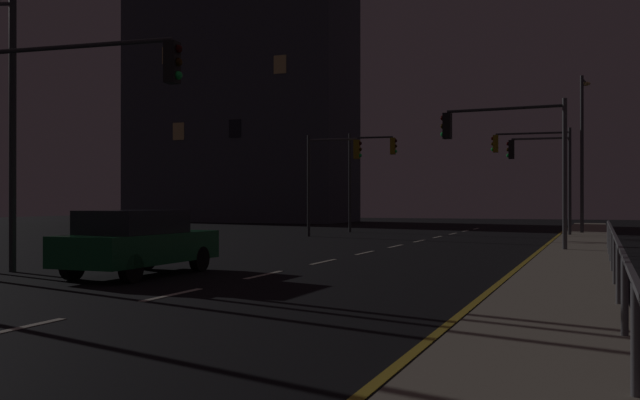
{
  "coord_description": "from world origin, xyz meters",
  "views": [
    {
      "loc": [
        7.55,
        -2.7,
        1.77
      ],
      "look_at": [
        -1.24,
        19.91,
        1.83
      ],
      "focal_mm": 40.43,
      "sensor_mm": 36.0,
      "label": 1
    }
  ],
  "objects": [
    {
      "name": "traffic_light_near_right",
      "position": [
        -4.87,
        37.08,
        3.96
      ],
      "size": [
        2.84,
        0.55,
        5.74
      ],
      "color": "#2D3033",
      "rests_on": "ground"
    },
    {
      "name": "traffic_light_mid_right",
      "position": [
        4.51,
        23.45,
        3.83
      ],
      "size": [
        4.43,
        0.52,
        5.19
      ],
      "color": "#4C4C51",
      "rests_on": "sidewalk_right"
    },
    {
      "name": "sidewalk_right",
      "position": [
        6.88,
        17.5,
        0.07
      ],
      "size": [
        2.21,
        77.0,
        0.14
      ],
      "primitive_type": "cube",
      "color": "#9E937F",
      "rests_on": "ground"
    },
    {
      "name": "street_lamp_mid_block",
      "position": [
        6.71,
        38.09,
        5.03
      ],
      "size": [
        0.56,
        1.54,
        8.33
      ],
      "color": "#38383D",
      "rests_on": "sidewalk_right"
    },
    {
      "name": "barrier_fence",
      "position": [
        7.84,
        11.2,
        0.88
      ],
      "size": [
        0.09,
        26.49,
        0.98
      ],
      "color": "#59595E",
      "rests_on": "sidewalk_right"
    },
    {
      "name": "lane_markings_center",
      "position": [
        0.0,
        21.0,
        0.01
      ],
      "size": [
        0.14,
        50.0,
        0.01
      ],
      "color": "silver",
      "rests_on": "ground"
    },
    {
      "name": "traffic_light_far_left",
      "position": [
        4.32,
        37.9,
        4.1
      ],
      "size": [
        4.2,
        0.5,
        5.6
      ],
      "color": "#38383D",
      "rests_on": "sidewalk_right"
    },
    {
      "name": "car",
      "position": [
        -2.72,
        11.72,
        0.82
      ],
      "size": [
        1.86,
        4.42,
        1.57
      ],
      "color": "#14592D",
      "rests_on": "ground"
    },
    {
      "name": "traffic_light_far_center",
      "position": [
        -5.08,
        31.34,
        3.58
      ],
      "size": [
        2.86,
        0.43,
        5.16
      ],
      "color": "#2D3033",
      "rests_on": "ground"
    },
    {
      "name": "lane_edge_line",
      "position": [
        5.52,
        22.5,
        0.01
      ],
      "size": [
        0.14,
        53.0,
        0.01
      ],
      "color": "gold",
      "rests_on": "ground"
    },
    {
      "name": "traffic_light_far_right",
      "position": [
        4.85,
        34.93,
        3.67
      ],
      "size": [
        3.12,
        0.43,
        5.06
      ],
      "color": "#38383D",
      "rests_on": "sidewalk_right"
    },
    {
      "name": "ground_plane",
      "position": [
        0.0,
        17.5,
        0.0
      ],
      "size": [
        112.0,
        112.0,
        0.0
      ],
      "primitive_type": "plane",
      "color": "black",
      "rests_on": "ground"
    },
    {
      "name": "building_distant",
      "position": [
        -22.5,
        54.99,
        14.26
      ],
      "size": [
        19.87,
        8.33,
        28.52
      ],
      "color": "#3D424C",
      "rests_on": "ground"
    },
    {
      "name": "traffic_light_overhead_east",
      "position": [
        -4.15,
        11.11,
        4.08
      ],
      "size": [
        5.15,
        0.64,
        5.72
      ],
      "color": "#38383D",
      "rests_on": "ground"
    }
  ]
}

